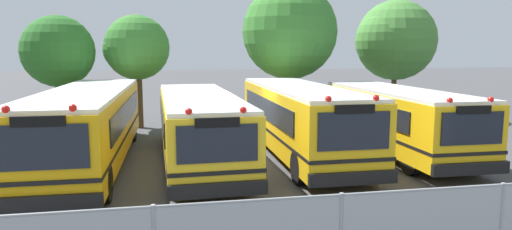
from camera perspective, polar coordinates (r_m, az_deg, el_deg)
ground_plane at (r=16.83m, az=-0.43°, el=-5.41°), size 160.00×160.00×0.00m
school_bus_0 at (r=16.72m, az=-20.26°, el=-0.98°), size 2.73×11.72×2.73m
school_bus_1 at (r=16.07m, az=-7.18°, el=-1.23°), size 2.73×10.24×2.55m
school_bus_2 at (r=17.18m, az=5.46°, el=-0.27°), size 2.56×10.49×2.75m
school_bus_3 at (r=18.32m, az=17.10°, el=-0.32°), size 2.53×9.26×2.60m
tree_0 at (r=23.52m, az=-23.43°, el=7.16°), size 3.36×3.36×5.57m
tree_1 at (r=23.84m, az=-14.96°, el=8.04°), size 3.26×3.25×5.71m
tree_2 at (r=24.64m, az=4.22°, el=10.48°), size 5.04×5.04×7.44m
tree_3 at (r=28.24m, az=16.72°, el=8.89°), size 4.89×4.69×6.87m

